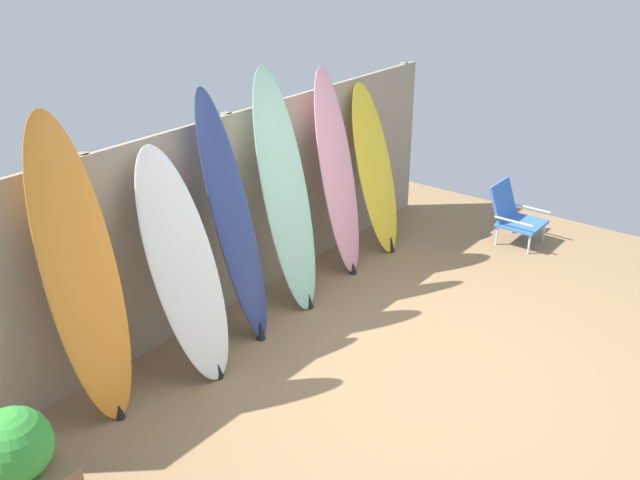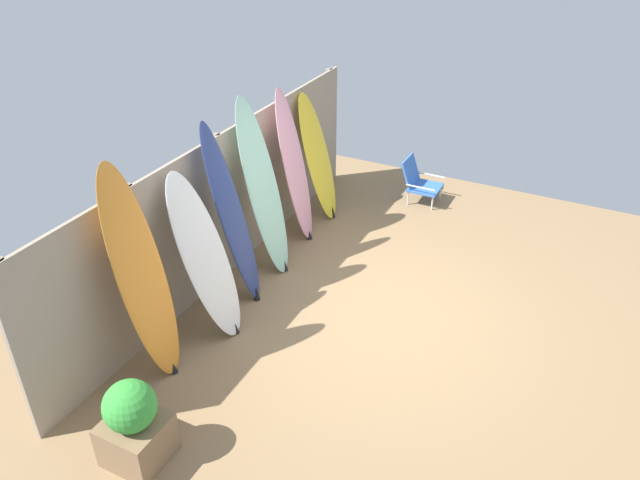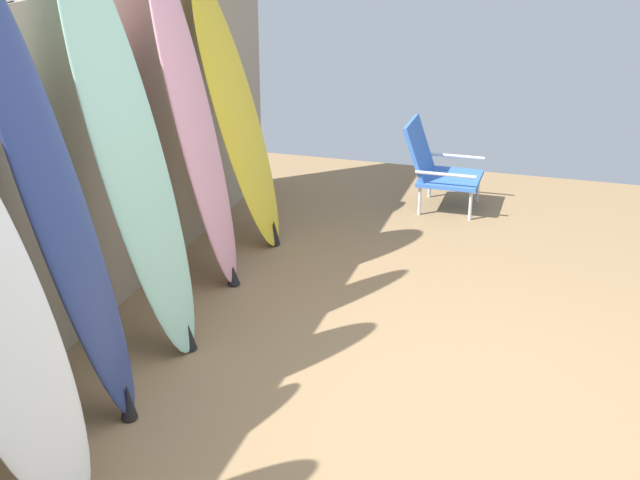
% 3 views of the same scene
% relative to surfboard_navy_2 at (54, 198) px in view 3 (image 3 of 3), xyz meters
% --- Properties ---
extents(ground, '(7.68, 7.68, 0.00)m').
position_rel_surfboard_navy_2_xyz_m(ground, '(0.40, -1.62, -1.05)').
color(ground, '#8E704C').
extents(fence_back, '(6.08, 0.11, 1.80)m').
position_rel_surfboard_navy_2_xyz_m(fence_back, '(0.40, 0.39, -0.15)').
color(fence_back, gray).
rests_on(fence_back, ground).
extents(surfboard_navy_2, '(0.49, 0.66, 2.13)m').
position_rel_surfboard_navy_2_xyz_m(surfboard_navy_2, '(0.00, 0.00, 0.00)').
color(surfboard_navy_2, navy).
rests_on(surfboard_navy_2, ground).
extents(surfboard_seafoam_3, '(0.58, 0.68, 2.18)m').
position_rel_surfboard_navy_2_xyz_m(surfboard_seafoam_3, '(0.68, 0.01, 0.02)').
color(surfboard_seafoam_3, '#9ED6BC').
rests_on(surfboard_seafoam_3, ground).
extents(surfboard_pink_4, '(0.60, 0.55, 2.06)m').
position_rel_surfboard_navy_2_xyz_m(surfboard_pink_4, '(1.50, 0.04, -0.03)').
color(surfboard_pink_4, pink).
rests_on(surfboard_pink_4, ground).
extents(surfboard_yellow_5, '(0.57, 0.60, 1.78)m').
position_rel_surfboard_navy_2_xyz_m(surfboard_yellow_5, '(2.18, 0.04, -0.18)').
color(surfboard_yellow_5, yellow).
rests_on(surfboard_yellow_5, ground).
extents(beach_chair, '(0.50, 0.55, 0.65)m').
position_rel_surfboard_navy_2_xyz_m(beach_chair, '(3.26, -1.10, -0.73)').
color(beach_chair, silver).
rests_on(beach_chair, ground).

